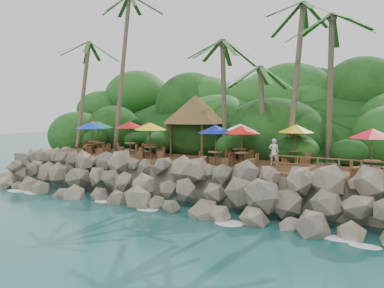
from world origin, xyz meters
The scene contains 12 objects.
ground centered at (0.00, 0.00, 0.00)m, with size 140.00×140.00×0.00m, color #19514F.
land_base centered at (0.00, 16.00, 1.05)m, with size 32.00×25.20×2.10m, color gray.
jungle_hill centered at (0.00, 23.50, 0.00)m, with size 44.80×28.00×15.40m, color #143811.
seawall centered at (0.00, 2.00, 1.15)m, with size 29.00×4.00×2.30m, color gray, non-canonical shape.
terrace centered at (0.00, 6.00, 2.20)m, with size 26.00×5.00×0.20m, color brown.
jungle_foliage centered at (0.00, 15.00, 0.00)m, with size 44.00×16.00×12.00m, color #143811, non-canonical shape.
foam_line centered at (0.00, 0.30, 0.03)m, with size 25.20×0.80×0.06m.
palms centered at (-0.36, 8.86, 11.87)m, with size 27.96×6.38×14.53m.
palapa centered at (-1.77, 9.41, 5.79)m, with size 5.14×5.14×4.60m.
dining_clusters centered at (-0.93, 5.72, 4.41)m, with size 23.81×5.55×2.54m.
railing centered at (10.40, 3.65, 2.91)m, with size 7.20×0.10×1.00m.
waiter centered at (5.87, 6.25, 3.14)m, with size 0.62×0.40×1.69m, color silver.
Camera 1 is at (15.15, -18.84, 5.94)m, focal length 39.35 mm.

